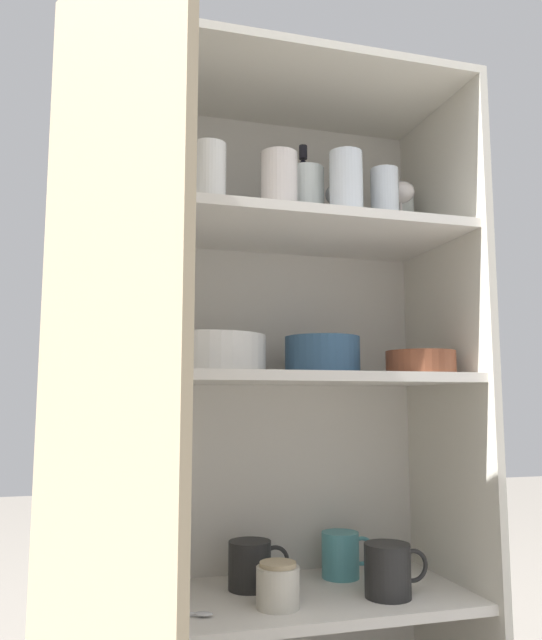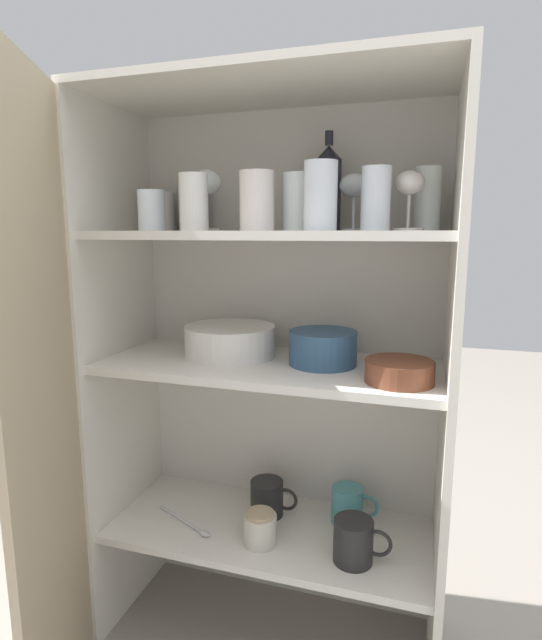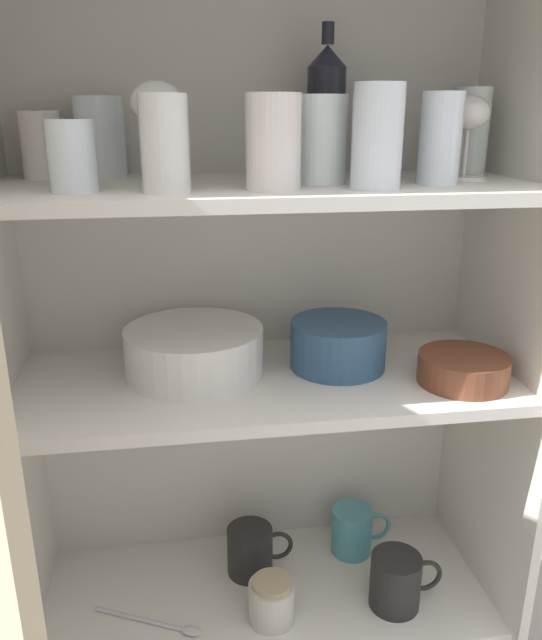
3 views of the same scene
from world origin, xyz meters
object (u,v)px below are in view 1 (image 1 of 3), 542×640
Objects in this scene: wine_bottle at (303,199)px; serving_bowl_small at (421,361)px; mixing_bowl_large at (322,354)px; storage_jar at (277,585)px; coffee_mug_primary at (341,555)px; plate_stack_white at (210,354)px.

wine_bottle is 1.62× the size of serving_bowl_small.
storage_jar is at bearing -144.11° from mixing_bowl_large.
serving_bowl_small is at bearing -0.28° from storage_jar.
storage_jar is (-0.32, 0.00, -0.44)m from serving_bowl_small.
storage_jar is at bearing -123.23° from wine_bottle.
serving_bowl_small is at bearing -43.01° from wine_bottle.
coffee_mug_primary is at bearing -18.84° from wine_bottle.
coffee_mug_primary is (0.31, 0.05, -0.44)m from plate_stack_white.
plate_stack_white is at bearing -170.69° from coffee_mug_primary.
plate_stack_white is at bearing -161.99° from wine_bottle.
mixing_bowl_large is at bearing 152.59° from serving_bowl_small.
mixing_bowl_large is 0.48m from storage_jar.
wine_bottle is 1.45× the size of mixing_bowl_large.
storage_jar is at bearing -141.08° from coffee_mug_primary.
serving_bowl_small is (0.44, -0.11, -0.01)m from plate_stack_white.
mixing_bowl_large reaches higher than coffee_mug_primary.
plate_stack_white is at bearing 137.29° from storage_jar.
wine_bottle is at bearing 18.01° from plate_stack_white.
plate_stack_white is (-0.24, -0.08, -0.39)m from wine_bottle.
plate_stack_white is 0.25m from mixing_bowl_large.
mixing_bowl_large is 1.32× the size of coffee_mug_primary.
wine_bottle reaches higher than plate_stack_white.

